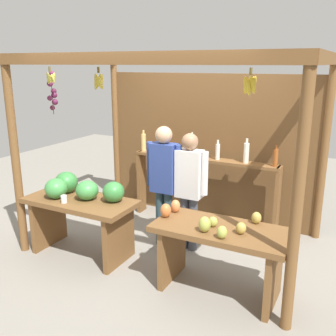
% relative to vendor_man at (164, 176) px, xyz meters
% --- Properties ---
extents(ground_plane, '(12.00, 12.00, 0.00)m').
position_rel_vendor_man_xyz_m(ground_plane, '(0.12, 0.10, -0.94)').
color(ground_plane, gray).
rests_on(ground_plane, ground).
extents(market_stall, '(3.38, 2.21, 2.41)m').
position_rel_vendor_man_xyz_m(market_stall, '(0.11, 0.59, 0.47)').
color(market_stall, brown).
rests_on(market_stall, ground).
extents(fruit_counter_left, '(1.37, 0.65, 0.99)m').
position_rel_vendor_man_xyz_m(fruit_counter_left, '(-0.81, -0.67, -0.28)').
color(fruit_counter_left, brown).
rests_on(fruit_counter_left, ground).
extents(fruit_counter_right, '(1.37, 0.64, 0.88)m').
position_rel_vendor_man_xyz_m(fruit_counter_right, '(1.00, -0.69, -0.39)').
color(fruit_counter_right, brown).
rests_on(fruit_counter_right, ground).
extents(bottle_shelf_unit, '(2.17, 0.22, 1.36)m').
position_rel_vendor_man_xyz_m(bottle_shelf_unit, '(0.17, 0.89, -0.14)').
color(bottle_shelf_unit, brown).
rests_on(bottle_shelf_unit, ground).
extents(vendor_man, '(0.48, 0.21, 1.57)m').
position_rel_vendor_man_xyz_m(vendor_man, '(0.00, 0.00, 0.00)').
color(vendor_man, '#2B424C').
rests_on(vendor_man, ground).
extents(vendor_woman, '(0.48, 0.20, 1.50)m').
position_rel_vendor_man_xyz_m(vendor_woman, '(0.33, 0.04, -0.04)').
color(vendor_woman, '#454955').
rests_on(vendor_woman, ground).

